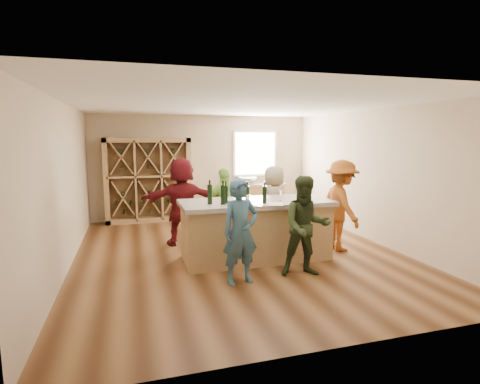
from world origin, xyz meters
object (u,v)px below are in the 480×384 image
object	(u,v)px
tasting_counter_base	(256,232)
wine_bottle_a	(210,194)
wine_bottle_e	(247,194)
person_far_mid	(225,205)
wine_bottle_c	(226,195)
person_far_right	(274,202)
person_near_left	(240,232)
wine_bottle_b	(223,195)
person_near_right	(306,226)
person_far_left	(182,201)
person_server	(341,205)
wine_rack	(149,180)
sink	(248,180)
wine_bottle_f	(265,195)
wine_bottle_d	(237,196)

from	to	relation	value
tasting_counter_base	wine_bottle_a	xyz separation A→B (m)	(-0.87, -0.12, 0.75)
wine_bottle_e	person_far_mid	bearing A→B (deg)	93.07
wine_bottle_c	person_far_right	world-z (taller)	person_far_right
wine_bottle_c	person_near_left	bearing A→B (deg)	-90.29
wine_bottle_b	person_far_mid	xyz separation A→B (m)	(0.39, 1.43, -0.45)
person_near_right	person_far_left	world-z (taller)	person_far_left
person_near_left	person_server	size ratio (longest dim) A/B	0.90
person_far_mid	person_far_right	xyz separation A→B (m)	(1.10, -0.01, 0.01)
wine_bottle_b	person_far_mid	bearing A→B (deg)	74.72
wine_rack	person_far_right	size ratio (longest dim) A/B	1.37
wine_rack	wine_bottle_c	distance (m)	4.00
wine_bottle_c	person_near_right	distance (m)	1.47
tasting_counter_base	person_near_right	distance (m)	1.17
person_far_right	wine_rack	bearing A→B (deg)	-63.46
wine_bottle_c	sink	bearing A→B (deg)	67.29
person_far_right	wine_bottle_f	xyz separation A→B (m)	(-0.77, -1.50, 0.43)
wine_rack	wine_bottle_a	world-z (taller)	wine_rack
wine_rack	person_near_left	size ratio (longest dim) A/B	1.38
wine_rack	person_near_right	xyz separation A→B (m)	(2.21, -4.73, -0.29)
wine_rack	wine_bottle_f	size ratio (longest dim) A/B	7.33
person_near_right	wine_bottle_e	bearing A→B (deg)	140.20
tasting_counter_base	wine_bottle_c	xyz separation A→B (m)	(-0.59, -0.12, 0.73)
wine_bottle_e	person_far_left	distance (m)	1.75
wine_bottle_a	person_near_right	size ratio (longest dim) A/B	0.21
wine_bottle_e	person_near_right	distance (m)	1.21
person_near_left	wine_bottle_b	bearing A→B (deg)	86.10
wine_bottle_b	sink	bearing A→B (deg)	66.86
person_near_right	person_far_left	distance (m)	2.86
wine_bottle_f	person_near_left	bearing A→B (deg)	-131.57
wine_bottle_f	person_far_mid	bearing A→B (deg)	102.19
person_near_right	person_far_right	xyz separation A→B (m)	(0.33, 2.22, -0.00)
wine_bottle_c	person_near_left	size ratio (longest dim) A/B	0.19
person_far_left	person_far_mid	bearing A→B (deg)	177.52
person_near_left	wine_bottle_c	bearing A→B (deg)	80.90
tasting_counter_base	person_server	world-z (taller)	person_server
wine_rack	wine_bottle_e	distance (m)	4.12
person_server	person_far_mid	bearing A→B (deg)	64.66
wine_bottle_d	person_far_mid	world-z (taller)	person_far_mid
wine_bottle_e	wine_bottle_f	xyz separation A→B (m)	(0.25, -0.18, 0.01)
sink	wine_bottle_d	world-z (taller)	wine_bottle_d
person_near_left	person_far_mid	size ratio (longest dim) A/B	1.01
wine_bottle_e	wine_bottle_d	bearing A→B (deg)	-151.67
sink	person_far_mid	bearing A→B (deg)	-117.37
sink	wine_bottle_d	bearing A→B (deg)	-109.91
wine_bottle_b	wine_bottle_e	world-z (taller)	wine_bottle_b
wine_bottle_a	wine_bottle_c	size ratio (longest dim) A/B	1.11
wine_bottle_d	wine_bottle_f	distance (m)	0.48
tasting_counter_base	wine_bottle_b	distance (m)	1.02
tasting_counter_base	person_far_left	bearing A→B (deg)	131.32
wine_bottle_d	person_far_left	distance (m)	1.75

